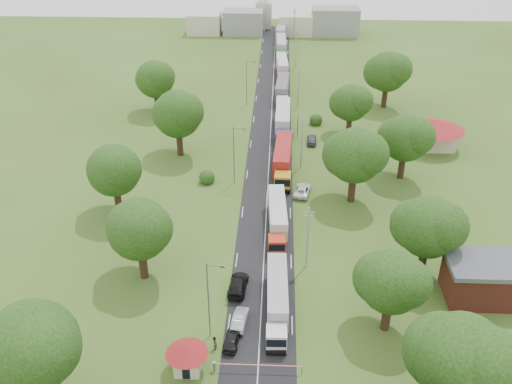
# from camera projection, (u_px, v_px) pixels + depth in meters

# --- Properties ---
(ground) EXTENTS (260.00, 260.00, 0.00)m
(ground) POSITION_uv_depth(u_px,v_px,m) (265.00, 235.00, 80.30)
(ground) COLOR #39521B
(ground) RESTS_ON ground
(road) EXTENTS (8.00, 200.00, 0.04)m
(road) POSITION_uv_depth(u_px,v_px,m) (269.00, 169.00, 97.62)
(road) COLOR black
(road) RESTS_ON ground
(boom_barrier) EXTENTS (9.22, 0.35, 1.18)m
(boom_barrier) POSITION_uv_depth(u_px,v_px,m) (245.00, 365.00, 58.26)
(boom_barrier) COLOR slate
(boom_barrier) RESTS_ON ground
(guard_booth) EXTENTS (4.40, 4.40, 3.45)m
(guard_booth) POSITION_uv_depth(u_px,v_px,m) (187.00, 354.00, 57.85)
(guard_booth) COLOR beige
(guard_booth) RESTS_ON ground
(info_sign) EXTENTS (0.12, 3.10, 4.10)m
(info_sign) POSITION_uv_depth(u_px,v_px,m) (298.00, 120.00, 108.91)
(info_sign) COLOR slate
(info_sign) RESTS_ON ground
(pole_1) EXTENTS (1.60, 0.24, 9.00)m
(pole_1) POSITION_uv_depth(u_px,v_px,m) (307.00, 237.00, 71.70)
(pole_1) COLOR gray
(pole_1) RESTS_ON ground
(pole_2) EXTENTS (1.60, 0.24, 9.00)m
(pole_2) POSITION_uv_depth(u_px,v_px,m) (302.00, 143.00, 95.94)
(pole_2) COLOR gray
(pole_2) RESTS_ON ground
(pole_3) EXTENTS (1.60, 0.24, 9.00)m
(pole_3) POSITION_uv_depth(u_px,v_px,m) (298.00, 87.00, 120.18)
(pole_3) COLOR gray
(pole_3) RESTS_ON ground
(pole_4) EXTENTS (1.60, 0.24, 9.00)m
(pole_4) POSITION_uv_depth(u_px,v_px,m) (296.00, 49.00, 144.43)
(pole_4) COLOR gray
(pole_4) RESTS_ON ground
(pole_5) EXTENTS (1.60, 0.24, 9.00)m
(pole_5) POSITION_uv_depth(u_px,v_px,m) (294.00, 23.00, 168.67)
(pole_5) COLOR gray
(pole_5) RESTS_ON ground
(lamp_0) EXTENTS (2.03, 0.22, 10.00)m
(lamp_0) POSITION_uv_depth(u_px,v_px,m) (210.00, 297.00, 60.42)
(lamp_0) COLOR slate
(lamp_0) RESTS_ON ground
(lamp_1) EXTENTS (2.03, 0.22, 10.00)m
(lamp_1) POSITION_uv_depth(u_px,v_px,m) (235.00, 152.00, 90.72)
(lamp_1) COLOR slate
(lamp_1) RESTS_ON ground
(lamp_2) EXTENTS (2.03, 0.22, 10.00)m
(lamp_2) POSITION_uv_depth(u_px,v_px,m) (247.00, 80.00, 121.03)
(lamp_2) COLOR slate
(lamp_2) RESTS_ON ground
(tree_1) EXTENTS (9.60, 9.60, 12.05)m
(tree_1) POSITION_uv_depth(u_px,v_px,m) (461.00, 358.00, 49.88)
(tree_1) COLOR #382616
(tree_1) RESTS_ON ground
(tree_2) EXTENTS (8.00, 8.00, 10.10)m
(tree_2) POSITION_uv_depth(u_px,v_px,m) (391.00, 281.00, 61.02)
(tree_2) COLOR #382616
(tree_2) RESTS_ON ground
(tree_3) EXTENTS (8.80, 8.80, 11.07)m
(tree_3) POSITION_uv_depth(u_px,v_px,m) (428.00, 226.00, 69.15)
(tree_3) COLOR #382616
(tree_3) RESTS_ON ground
(tree_4) EXTENTS (9.60, 9.60, 12.05)m
(tree_4) POSITION_uv_depth(u_px,v_px,m) (355.00, 155.00, 84.70)
(tree_4) COLOR #382616
(tree_4) RESTS_ON ground
(tree_5) EXTENTS (8.80, 8.80, 11.07)m
(tree_5) POSITION_uv_depth(u_px,v_px,m) (405.00, 138.00, 91.58)
(tree_5) COLOR #382616
(tree_5) RESTS_ON ground
(tree_6) EXTENTS (8.00, 8.00, 10.10)m
(tree_6) POSITION_uv_depth(u_px,v_px,m) (351.00, 102.00, 106.87)
(tree_6) COLOR #382616
(tree_6) RESTS_ON ground
(tree_7) EXTENTS (9.60, 9.60, 12.05)m
(tree_7) POSITION_uv_depth(u_px,v_px,m) (387.00, 71.00, 118.91)
(tree_7) COLOR #382616
(tree_7) RESTS_ON ground
(tree_9) EXTENTS (9.60, 9.60, 12.05)m
(tree_9) POSITION_uv_depth(u_px,v_px,m) (34.00, 344.00, 51.32)
(tree_9) COLOR #382616
(tree_9) RESTS_ON ground
(tree_10) EXTENTS (8.80, 8.80, 11.07)m
(tree_10) POSITION_uv_depth(u_px,v_px,m) (139.00, 228.00, 68.75)
(tree_10) COLOR #382616
(tree_10) RESTS_ON ground
(tree_11) EXTENTS (8.80, 8.80, 11.07)m
(tree_11) POSITION_uv_depth(u_px,v_px,m) (114.00, 170.00, 82.00)
(tree_11) COLOR #382616
(tree_11) RESTS_ON ground
(tree_12) EXTENTS (9.60, 9.60, 12.05)m
(tree_12) POSITION_uv_depth(u_px,v_px,m) (178.00, 114.00, 98.79)
(tree_12) COLOR #382616
(tree_12) RESTS_ON ground
(tree_13) EXTENTS (8.80, 8.80, 11.07)m
(tree_13) POSITION_uv_depth(u_px,v_px,m) (155.00, 79.00, 116.71)
(tree_13) COLOR #382616
(tree_13) RESTS_ON ground
(house_brick) EXTENTS (8.60, 6.60, 5.20)m
(house_brick) POSITION_uv_depth(u_px,v_px,m) (481.00, 279.00, 67.61)
(house_brick) COLOR maroon
(house_brick) RESTS_ON ground
(house_cream) EXTENTS (10.08, 10.08, 5.80)m
(house_cream) POSITION_uv_depth(u_px,v_px,m) (435.00, 129.00, 103.32)
(house_cream) COLOR beige
(house_cream) RESTS_ON ground
(distant_town) EXTENTS (52.00, 8.00, 8.00)m
(distant_town) POSITION_uv_depth(u_px,v_px,m) (278.00, 23.00, 173.78)
(distant_town) COLOR gray
(distant_town) RESTS_ON ground
(church) EXTENTS (5.00, 5.00, 12.30)m
(church) POSITION_uv_depth(u_px,v_px,m) (264.00, 10.00, 179.93)
(church) COLOR beige
(church) RESTS_ON ground
(truck_0) EXTENTS (2.58, 13.57, 3.76)m
(truck_0) POSITION_uv_depth(u_px,v_px,m) (277.00, 298.00, 65.60)
(truck_0) COLOR silver
(truck_0) RESTS_ON ground
(truck_1) EXTENTS (2.94, 13.72, 3.79)m
(truck_1) POSITION_uv_depth(u_px,v_px,m) (277.00, 218.00, 80.53)
(truck_1) COLOR red
(truck_1) RESTS_ON ground
(truck_2) EXTENTS (3.30, 15.56, 4.30)m
(truck_2) POSITION_uv_depth(u_px,v_px,m) (283.00, 159.00, 95.98)
(truck_2) COLOR #BE8516
(truck_2) RESTS_ON ground
(truck_3) EXTENTS (2.90, 15.77, 4.37)m
(truck_3) POSITION_uv_depth(u_px,v_px,m) (283.00, 121.00, 110.23)
(truck_3) COLOR navy
(truck_3) RESTS_ON ground
(truck_4) EXTENTS (3.15, 14.65, 4.05)m
(truck_4) POSITION_uv_depth(u_px,v_px,m) (282.00, 90.00, 125.76)
(truck_4) COLOR silver
(truck_4) RESTS_ON ground
(truck_5) EXTENTS (3.05, 14.34, 3.96)m
(truck_5) POSITION_uv_depth(u_px,v_px,m) (282.00, 67.00, 140.00)
(truck_5) COLOR maroon
(truck_5) RESTS_ON ground
(truck_6) EXTENTS (2.92, 14.86, 4.11)m
(truck_6) POSITION_uv_depth(u_px,v_px,m) (281.00, 47.00, 155.53)
(truck_6) COLOR #296D2B
(truck_6) RESTS_ON ground
(truck_7) EXTENTS (3.24, 14.54, 4.01)m
(truck_7) POSITION_uv_depth(u_px,v_px,m) (281.00, 33.00, 168.67)
(truck_7) COLOR silver
(truck_7) RESTS_ON ground
(car_lane_front) EXTENTS (1.97, 4.07, 1.34)m
(car_lane_front) POSITION_uv_depth(u_px,v_px,m) (232.00, 339.00, 61.76)
(car_lane_front) COLOR black
(car_lane_front) RESTS_ON ground
(car_lane_mid) EXTENTS (1.96, 4.38, 1.40)m
(car_lane_mid) POSITION_uv_depth(u_px,v_px,m) (240.00, 319.00, 64.46)
(car_lane_mid) COLOR #A9ABB1
(car_lane_mid) RESTS_ON ground
(car_lane_rear) EXTENTS (2.58, 5.46, 1.54)m
(car_lane_rear) POSITION_uv_depth(u_px,v_px,m) (238.00, 285.00, 69.65)
(car_lane_rear) COLOR black
(car_lane_rear) RESTS_ON ground
(car_verge_near) EXTENTS (3.18, 5.38, 1.40)m
(car_verge_near) POSITION_uv_depth(u_px,v_px,m) (302.00, 190.00, 89.99)
(car_verge_near) COLOR white
(car_verge_near) RESTS_ON ground
(car_verge_far) EXTENTS (1.97, 4.44, 1.49)m
(car_verge_far) POSITION_uv_depth(u_px,v_px,m) (312.00, 139.00, 106.54)
(car_verge_far) COLOR #4D4F54
(car_verge_far) RESTS_ON ground
(pedestrian_booth) EXTENTS (0.77, 0.90, 1.63)m
(pedestrian_booth) POSITION_uv_depth(u_px,v_px,m) (214.00, 343.00, 61.03)
(pedestrian_booth) COLOR gray
(pedestrian_booth) RESTS_ON ground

